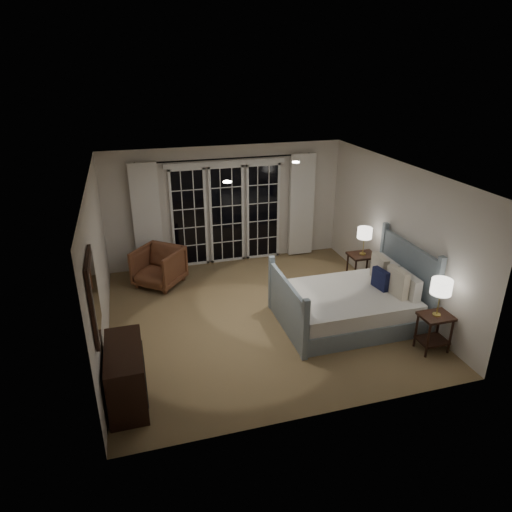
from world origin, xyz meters
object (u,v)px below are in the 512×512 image
object	(u,v)px
nightstand_left	(434,327)
lamp_right	(365,233)
nightstand_right	(362,265)
armchair	(159,267)
lamp_left	(441,287)
bed	(351,304)
dresser	(126,375)

from	to	relation	value
nightstand_left	lamp_right	xyz separation A→B (m)	(-0.01, 2.24, 0.69)
nightstand_right	armchair	bearing A→B (deg)	163.20
nightstand_right	lamp_left	bearing A→B (deg)	-89.73
bed	nightstand_left	xyz separation A→B (m)	(0.80, -1.11, 0.07)
armchair	nightstand_left	bearing A→B (deg)	-2.62
nightstand_left	lamp_left	size ratio (longest dim) A/B	1.04
lamp_right	lamp_left	bearing A→B (deg)	-89.73
nightstand_right	lamp_left	size ratio (longest dim) A/B	1.14
nightstand_right	armchair	world-z (taller)	armchair
lamp_left	lamp_right	distance (m)	2.25
bed	armchair	world-z (taller)	bed
lamp_right	dresser	world-z (taller)	lamp_right
bed	lamp_right	bearing A→B (deg)	55.12
lamp_left	lamp_right	world-z (taller)	lamp_right
bed	nightstand_right	xyz separation A→B (m)	(0.79, 1.14, 0.11)
armchair	dresser	world-z (taller)	dresser
bed	dresser	distance (m)	3.78
lamp_right	dresser	bearing A→B (deg)	-154.42
nightstand_left	lamp_left	xyz separation A→B (m)	(-0.00, -0.00, 0.67)
nightstand_left	lamp_right	world-z (taller)	lamp_right
armchair	nightstand_right	bearing A→B (deg)	22.51
dresser	lamp_right	bearing A→B (deg)	25.58
nightstand_left	lamp_right	size ratio (longest dim) A/B	1.13
nightstand_right	armchair	size ratio (longest dim) A/B	0.80
bed	nightstand_right	size ratio (longest dim) A/B	3.32
nightstand_right	dresser	world-z (taller)	dresser
bed	dresser	xyz separation A→B (m)	(-3.65, -0.99, 0.06)
bed	armchair	distance (m)	3.73
bed	dresser	world-z (taller)	bed
lamp_right	nightstand_left	bearing A→B (deg)	-89.73
lamp_left	dresser	xyz separation A→B (m)	(-4.45, 0.12, -0.67)
lamp_right	armchair	bearing A→B (deg)	163.20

